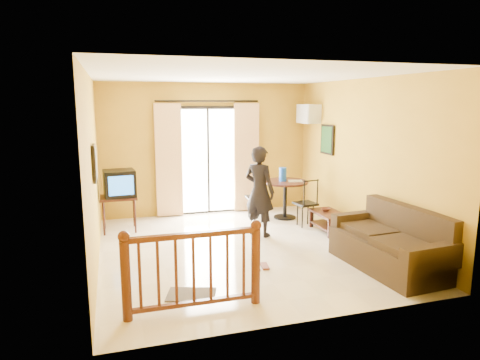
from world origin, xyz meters
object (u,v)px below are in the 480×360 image
object	(u,v)px
coffee_table	(329,219)
standing_person	(259,191)
television	(119,183)
sofa	(392,246)
dining_table	(285,189)

from	to	relation	value
coffee_table	standing_person	distance (m)	1.45
television	coffee_table	world-z (taller)	television
television	coffee_table	bearing A→B (deg)	-23.27
coffee_table	sofa	xyz separation A→B (m)	(0.01, -1.88, 0.09)
dining_table	coffee_table	bearing A→B (deg)	-69.99
dining_table	coffee_table	distance (m)	1.26
television	dining_table	bearing A→B (deg)	-6.54
coffee_table	dining_table	bearing A→B (deg)	110.01
television	sofa	world-z (taller)	television
sofa	coffee_table	bearing A→B (deg)	86.10
sofa	television	bearing A→B (deg)	136.49
coffee_table	standing_person	bearing A→B (deg)	172.67
standing_person	dining_table	bearing A→B (deg)	-81.07
television	coffee_table	distance (m)	3.96
sofa	standing_person	xyz separation A→B (m)	(-1.33, 2.04, 0.48)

